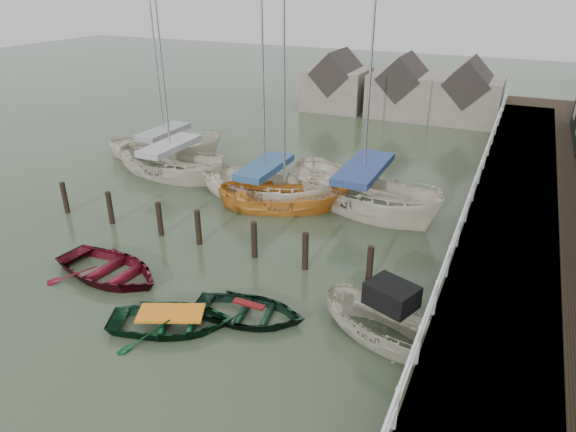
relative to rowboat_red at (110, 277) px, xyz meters
The scene contains 13 objects.
ground 2.66m from the rowboat_red, ahead, with size 120.00×120.00×0.00m, color #2C3824.
pier 15.91m from the rowboat_red, 40.32° to the left, with size 3.04×32.00×2.70m.
mooring_pilings 3.65m from the rowboat_red, 65.06° to the left, with size 13.72×0.22×1.80m.
far_sheds 26.58m from the rowboat_red, 82.47° to the left, with size 14.00×4.08×4.39m.
rowboat_red is the anchor object (origin of this frame).
rowboat_green 3.87m from the rowboat_red, 21.05° to the right, with size 2.58×3.62×0.75m, color black.
rowboat_dkgreen 5.45m from the rowboat_red, ahead, with size 2.45×3.44×0.71m, color black.
motorboat 9.46m from the rowboat_red, ahead, with size 4.57×3.03×2.55m.
sailboat_a 9.87m from the rowboat_red, 113.99° to the left, with size 7.09×3.37×11.30m.
sailboat_b 8.50m from the rowboat_red, 78.52° to the left, with size 6.61×2.57×12.66m.
sailboat_c 8.30m from the rowboat_red, 69.25° to the left, with size 6.28×4.22×10.11m.
sailboat_d 11.05m from the rowboat_red, 56.93° to the left, with size 8.46×5.72×13.22m.
sailboat_e 12.82m from the rowboat_red, 118.58° to the left, with size 6.75×4.81×10.94m.
Camera 1 is at (9.16, -11.32, 9.33)m, focal length 32.00 mm.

